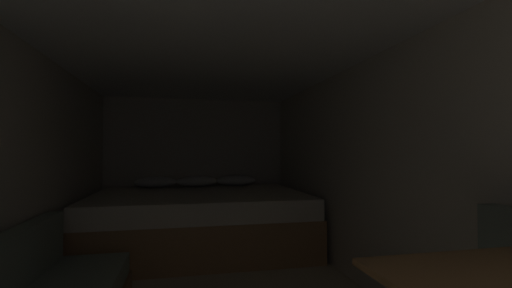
{
  "coord_description": "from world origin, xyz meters",
  "views": [
    {
      "loc": [
        -0.22,
        -0.4,
        1.18
      ],
      "look_at": [
        0.42,
        2.53,
        1.24
      ],
      "focal_mm": 24.11,
      "sensor_mm": 36.0,
      "label": 1
    }
  ],
  "objects": [
    {
      "name": "wall_back",
      "position": [
        0.0,
        4.86,
        0.98
      ],
      "size": [
        2.73,
        0.05,
        1.96
      ],
      "primitive_type": "cube",
      "color": "beige",
      "rests_on": "ground"
    },
    {
      "name": "wall_left",
      "position": [
        -1.34,
        2.14,
        0.98
      ],
      "size": [
        0.05,
        5.38,
        1.96
      ],
      "primitive_type": "cube",
      "color": "beige",
      "rests_on": "ground"
    },
    {
      "name": "ceiling_slab",
      "position": [
        0.0,
        2.14,
        1.99
      ],
      "size": [
        2.73,
        5.38,
        0.05
      ],
      "primitive_type": "cube",
      "color": "white",
      "rests_on": "wall_left"
    },
    {
      "name": "bed",
      "position": [
        0.0,
        3.87,
        0.35
      ],
      "size": [
        2.51,
        1.87,
        0.83
      ],
      "color": "#9E7247",
      "rests_on": "ground"
    },
    {
      "name": "wall_right",
      "position": [
        1.34,
        2.14,
        0.98
      ],
      "size": [
        0.05,
        5.38,
        1.96
      ],
      "primitive_type": "cube",
      "color": "beige",
      "rests_on": "ground"
    }
  ]
}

